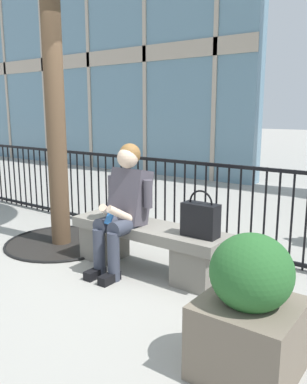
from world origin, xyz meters
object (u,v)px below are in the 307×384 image
Objects in this scene: stone_bench at (147,243)px; handbag_on_bench at (200,219)px; planter at (249,312)px; seated_person_with_phone at (124,204)px.

stone_bench is 0.67m from handbag_on_bench.
handbag_on_bench is 0.48× the size of planter.
handbag_on_bench is (0.58, -0.01, 0.33)m from stone_bench.
handbag_on_bench reaches higher than planter.
seated_person_with_phone reaches higher than planter.
seated_person_with_phone is at bearing -144.41° from stone_bench.
handbag_on_bench is at bearing -0.99° from stone_bench.
planter is at bearing -32.21° from stone_bench.
seated_person_with_phone is 1.43× the size of planter.
planter is (0.83, -0.88, -0.21)m from handbag_on_bench.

